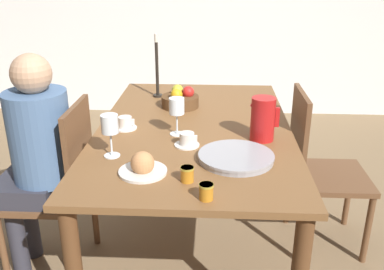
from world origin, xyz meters
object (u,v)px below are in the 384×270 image
wine_glass_juice (110,126)px  fruit_bowl (180,99)px  serving_tray (236,157)px  chair_opposite (317,167)px  chair_person_side (60,185)px  jam_jar_red (187,173)px  red_pitcher (263,119)px  candlestick_tall (157,72)px  teacup_near_person (187,140)px  wine_glass_water (177,108)px  bread_plate (143,166)px  teacup_across (125,124)px  jam_jar_amber (206,191)px  person_seated (36,150)px

wine_glass_juice → fruit_bowl: (0.25, 0.72, -0.10)m
wine_glass_juice → serving_tray: size_ratio=0.59×
chair_opposite → serving_tray: (-0.49, -0.48, 0.28)m
chair_person_side → jam_jar_red: chair_person_side is taller
serving_tray → fruit_bowl: 0.79m
red_pitcher → candlestick_tall: size_ratio=0.53×
chair_person_side → teacup_near_person: bearing=-94.9°
wine_glass_water → serving_tray: bearing=-45.6°
chair_person_side → serving_tray: bearing=-103.1°
red_pitcher → bread_plate: bearing=-143.6°
teacup_near_person → teacup_across: same height
chair_opposite → jam_jar_amber: size_ratio=14.84×
wine_glass_juice → teacup_near_person: size_ratio=1.64×
serving_tray → person_seated: bearing=169.2°
jam_jar_amber → jam_jar_red: 0.16m
chair_opposite → serving_tray: chair_opposite is taller
wine_glass_water → wine_glass_juice: wine_glass_juice is taller
fruit_bowl → wine_glass_juice: bearing=-109.3°
person_seated → wine_glass_water: size_ratio=6.15×
chair_opposite → bread_plate: chair_opposite is taller
red_pitcher → wine_glass_juice: (-0.69, -0.23, 0.03)m
chair_person_side → candlestick_tall: size_ratio=2.30×
wine_glass_water → candlestick_tall: (-0.18, 0.64, 0.02)m
chair_person_side → bread_plate: 0.68m
wine_glass_water → serving_tray: 0.42m
fruit_bowl → serving_tray: bearing=-67.6°
chair_opposite → wine_glass_juice: wine_glass_juice is taller
bread_plate → wine_glass_water: bearing=76.2°
red_pitcher → wine_glass_water: 0.42m
chair_person_side → teacup_across: bearing=-65.7°
chair_person_side → fruit_bowl: 0.85m
candlestick_tall → bread_plate: bearing=-86.1°
chair_person_side → fruit_bowl: chair_person_side is taller
teacup_across → fruit_bowl: size_ratio=0.54×
bread_plate → jam_jar_red: (0.19, -0.06, 0.00)m
chair_opposite → wine_glass_water: (-0.77, -0.19, 0.40)m
person_seated → wine_glass_water: person_seated is taller
teacup_near_person → candlestick_tall: bearing=106.9°
person_seated → wine_glass_water: bearing=-81.6°
chair_opposite → teacup_across: bearing=-83.1°
person_seated → bread_plate: person_seated is taller
chair_person_side → jam_jar_amber: 0.99m
bread_plate → jam_jar_red: bread_plate is taller
fruit_bowl → candlestick_tall: candlestick_tall is taller
chair_opposite → fruit_bowl: bearing=-107.5°
serving_tray → jam_jar_red: size_ratio=5.37×
teacup_near_person → serving_tray: size_ratio=0.36×
wine_glass_juice → candlestick_tall: (0.09, 0.92, 0.02)m
teacup_across → jam_jar_amber: teacup_across is taller
teacup_near_person → bread_plate: bread_plate is taller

